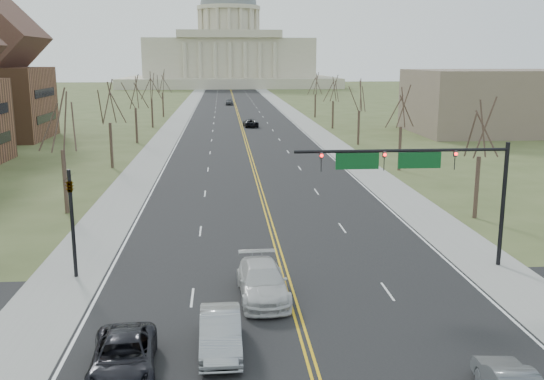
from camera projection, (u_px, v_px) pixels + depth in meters
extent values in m
cube|color=black|center=(238.00, 115.00, 128.18)|extent=(20.00, 380.00, 0.01)
cube|color=black|center=(301.00, 329.00, 26.88)|extent=(120.00, 14.00, 0.01)
cube|color=gray|center=(181.00, 116.00, 127.22)|extent=(4.00, 380.00, 0.03)
cube|color=gray|center=(295.00, 115.00, 129.13)|extent=(4.00, 380.00, 0.03)
cube|color=gold|center=(238.00, 115.00, 128.18)|extent=(0.42, 380.00, 0.01)
cube|color=silver|center=(192.00, 116.00, 127.40)|extent=(0.15, 380.00, 0.01)
cube|color=silver|center=(284.00, 115.00, 128.95)|extent=(0.15, 380.00, 0.01)
cube|color=beige|center=(230.00, 81.00, 264.11)|extent=(90.00, 60.00, 4.00)
cube|color=beige|center=(229.00, 58.00, 261.99)|extent=(70.00, 40.00, 16.00)
cube|color=beige|center=(230.00, 34.00, 240.00)|extent=(42.00, 3.00, 3.00)
cylinder|color=beige|center=(229.00, 25.00, 259.01)|extent=(24.00, 24.00, 12.00)
cylinder|color=beige|center=(229.00, 8.00, 257.57)|extent=(27.00, 27.00, 1.60)
ellipsoid|color=slate|center=(229.00, 6.00, 257.40)|extent=(24.00, 24.00, 22.80)
cylinder|color=black|center=(503.00, 205.00, 34.42)|extent=(0.24, 0.24, 7.20)
cylinder|color=black|center=(402.00, 151.00, 33.26)|extent=(12.00, 0.18, 0.18)
imported|color=black|center=(455.00, 160.00, 33.62)|extent=(0.35, 0.40, 1.10)
sphere|color=#FF0C0C|center=(456.00, 154.00, 33.40)|extent=(0.18, 0.18, 0.18)
imported|color=black|center=(384.00, 161.00, 33.30)|extent=(0.35, 0.40, 1.10)
sphere|color=#FF0C0C|center=(385.00, 155.00, 33.08)|extent=(0.18, 0.18, 0.18)
imported|color=black|center=(321.00, 162.00, 33.02)|extent=(0.35, 0.40, 1.10)
sphere|color=#FF0C0C|center=(322.00, 156.00, 32.80)|extent=(0.18, 0.18, 0.18)
cube|color=#0C4C1E|center=(420.00, 160.00, 33.46)|extent=(2.40, 0.12, 0.90)
cube|color=#0C4C1E|center=(357.00, 161.00, 33.18)|extent=(2.40, 0.12, 0.90)
cylinder|color=black|center=(73.00, 224.00, 32.64)|extent=(0.20, 0.20, 6.00)
imported|color=black|center=(70.00, 184.00, 32.17)|extent=(0.32, 0.36, 0.99)
cylinder|color=#382721|center=(477.00, 188.00, 45.15)|extent=(0.32, 0.32, 4.68)
cylinder|color=#382721|center=(65.00, 182.00, 46.56)|extent=(0.32, 0.32, 4.95)
cylinder|color=#382721|center=(400.00, 149.00, 64.63)|extent=(0.32, 0.32, 4.68)
cylinder|color=#382721|center=(111.00, 145.00, 66.04)|extent=(0.32, 0.32, 4.95)
cylinder|color=#382721|center=(359.00, 128.00, 84.11)|extent=(0.32, 0.32, 4.68)
cylinder|color=#382721|center=(136.00, 126.00, 85.52)|extent=(0.32, 0.32, 4.95)
cylinder|color=#382721|center=(333.00, 115.00, 103.59)|extent=(0.32, 0.32, 4.68)
cylinder|color=#382721|center=(152.00, 113.00, 105.00)|extent=(0.32, 0.32, 4.95)
cylinder|color=#382721|center=(315.00, 106.00, 123.07)|extent=(0.32, 0.32, 4.68)
cylinder|color=#382721|center=(163.00, 105.00, 124.47)|extent=(0.32, 0.32, 4.95)
cube|color=black|center=(47.00, 118.00, 90.11)|extent=(0.10, 9.80, 1.20)
cube|color=black|center=(45.00, 93.00, 89.33)|extent=(0.10, 9.80, 1.20)
cube|color=#70604F|center=(493.00, 102.00, 97.18)|extent=(25.00, 20.00, 10.00)
imported|color=gray|center=(220.00, 333.00, 24.72)|extent=(1.73, 4.81, 1.58)
imported|color=black|center=(123.00, 357.00, 22.84)|extent=(2.81, 5.38, 1.45)
imported|color=silver|center=(262.00, 282.00, 30.23)|extent=(2.62, 5.88, 1.68)
imported|color=black|center=(251.00, 123.00, 106.45)|extent=(2.67, 5.18, 1.40)
imported|color=#515359|center=(229.00, 102.00, 156.82)|extent=(1.94, 4.78, 1.63)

